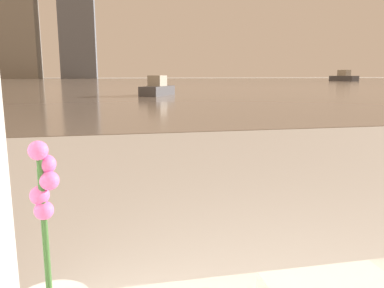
{
  "coord_description": "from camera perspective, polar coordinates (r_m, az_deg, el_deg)",
  "views": [
    {
      "loc": [
        -0.6,
        0.09,
        1.08
      ],
      "look_at": [
        -0.08,
        2.57,
        0.61
      ],
      "focal_mm": 35.0,
      "sensor_mm": 36.0,
      "label": 1
    }
  ],
  "objects": [
    {
      "name": "harbor_boat_1",
      "position": [
        72.64,
        22.12,
        9.43
      ],
      "size": [
        3.0,
        5.41,
        1.92
      ],
      "color": "#4C4C51",
      "rests_on": "harbor_water"
    },
    {
      "name": "harbor_boat_2",
      "position": [
        20.0,
        -5.27,
        8.44
      ],
      "size": [
        2.16,
        2.89,
        1.04
      ],
      "color": "#4C4C51",
      "rests_on": "harbor_water"
    },
    {
      "name": "skyline_tower_2",
      "position": [
        119.67,
        -17.15,
        18.73
      ],
      "size": [
        9.95,
        9.3,
        38.29
      ],
      "color": "slate",
      "rests_on": "ground_plane"
    },
    {
      "name": "harbor_water",
      "position": [
        61.92,
        -11.36,
        9.3
      ],
      "size": [
        180.0,
        110.0,
        0.01
      ],
      "color": "gray",
      "rests_on": "ground_plane"
    }
  ]
}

